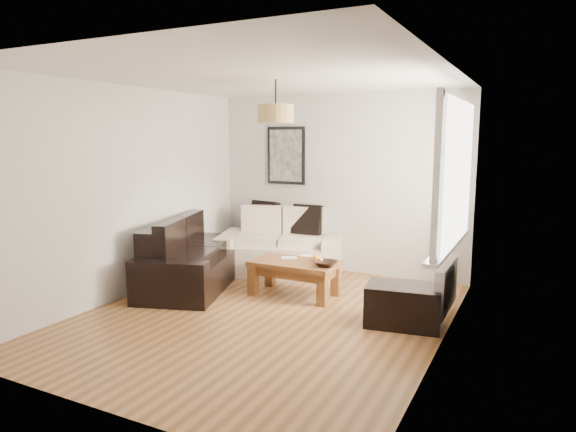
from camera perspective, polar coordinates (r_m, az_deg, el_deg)
The scene contains 21 objects.
floor at distance 5.76m, azimuth -2.74°, elevation -11.20°, with size 4.50×4.50×0.00m, color brown.
ceiling at distance 5.45m, azimuth -2.95°, elevation 15.42°, with size 3.80×4.50×0.00m, color white, non-canonical shape.
wall_back at distance 7.49m, azimuth 5.71°, elevation 3.62°, with size 3.80×0.04×2.60m, color silver, non-canonical shape.
wall_front at distance 3.70m, azimuth -20.34°, elevation -2.19°, with size 3.80×0.04×2.60m, color silver, non-canonical shape.
wall_left at distance 6.60m, azimuth -17.35°, elevation 2.57°, with size 0.04×4.50×2.60m, color silver, non-canonical shape.
wall_right at distance 4.82m, azimuth 17.21°, elevation 0.41°, with size 0.04×4.50×2.60m, color silver, non-canonical shape.
window_bay at distance 5.58m, azimuth 18.34°, elevation 4.55°, with size 0.14×1.90×1.60m, color white, non-canonical shape.
radiator at distance 5.80m, azimuth 17.36°, elevation -7.53°, with size 0.10×0.90×0.52m, color white.
poster at distance 7.78m, azimuth -0.21°, elevation 6.80°, with size 0.62×0.04×0.87m, color black, non-canonical shape.
pendant_shade at distance 5.69m, azimuth -1.39°, elevation 11.41°, with size 0.40×0.40×0.20m, color tan.
loveseat_cream at distance 7.48m, azimuth -0.77°, elevation -2.98°, with size 1.79×0.98×0.89m, color #BDB498, non-canonical shape.
sofa_leather at distance 6.90m, azimuth -10.67°, elevation -4.36°, with size 1.94×0.94×0.84m, color black, non-canonical shape.
coffee_table at distance 6.42m, azimuth 0.74°, elevation -7.02°, with size 1.08×0.59×0.44m, color brown, non-canonical shape.
ottoman at distance 5.56m, azimuth 12.82°, elevation -9.78°, with size 0.77×0.49×0.44m, color black.
cushion_left at distance 7.80m, azimuth -2.69°, elevation 0.01°, with size 0.45×0.14×0.45m, color black.
cushion_right at distance 7.47m, azimuth 2.18°, elevation -0.43°, with size 0.44×0.14×0.44m, color black.
fruit_bowl at distance 6.12m, azimuth 4.30°, elevation -5.37°, with size 0.27×0.27×0.07m, color black.
orange_a at distance 6.31m, azimuth 3.26°, elevation -4.86°, with size 0.09×0.09×0.09m, color orange.
orange_b at distance 6.26m, azimuth 3.68°, elevation -4.99°, with size 0.07×0.07×0.07m, color orange.
orange_c at distance 6.38m, azimuth 3.15°, elevation -4.72°, with size 0.08×0.08×0.08m, color orange.
papers at distance 6.54m, azimuth 0.16°, elevation -4.70°, with size 0.19×0.13×0.01m, color white.
Camera 1 is at (2.68, -4.71, 1.97)m, focal length 31.63 mm.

